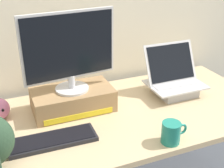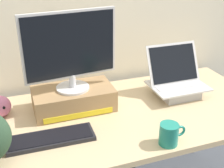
{
  "view_description": "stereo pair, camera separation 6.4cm",
  "coord_description": "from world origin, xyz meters",
  "px_view_note": "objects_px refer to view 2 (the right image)",
  "views": [
    {
      "loc": [
        -0.52,
        -1.27,
        1.54
      ],
      "look_at": [
        0.0,
        0.0,
        0.89
      ],
      "focal_mm": 47.39,
      "sensor_mm": 36.0,
      "label": 1
    },
    {
      "loc": [
        -0.46,
        -1.3,
        1.54
      ],
      "look_at": [
        0.0,
        0.0,
        0.89
      ],
      "focal_mm": 47.39,
      "sensor_mm": 36.0,
      "label": 2
    }
  ],
  "objects_px": {
    "external_keyboard": "(51,138)",
    "coffee_mug": "(169,134)",
    "toner_box_yellow": "(73,99)",
    "open_laptop": "(177,85)",
    "plush_toy": "(0,106)",
    "desktop_monitor": "(71,50)"
  },
  "relations": [
    {
      "from": "external_keyboard",
      "to": "open_laptop",
      "type": "bearing_deg",
      "value": 16.78
    },
    {
      "from": "toner_box_yellow",
      "to": "desktop_monitor",
      "type": "distance_m",
      "value": 0.28
    },
    {
      "from": "external_keyboard",
      "to": "desktop_monitor",
      "type": "bearing_deg",
      "value": 58.48
    },
    {
      "from": "toner_box_yellow",
      "to": "external_keyboard",
      "type": "distance_m",
      "value": 0.31
    },
    {
      "from": "external_keyboard",
      "to": "coffee_mug",
      "type": "height_order",
      "value": "coffee_mug"
    },
    {
      "from": "desktop_monitor",
      "to": "external_keyboard",
      "type": "relative_size",
      "value": 1.22
    },
    {
      "from": "toner_box_yellow",
      "to": "coffee_mug",
      "type": "relative_size",
      "value": 3.36
    },
    {
      "from": "coffee_mug",
      "to": "plush_toy",
      "type": "relative_size",
      "value": 1.14
    },
    {
      "from": "desktop_monitor",
      "to": "external_keyboard",
      "type": "height_order",
      "value": "desktop_monitor"
    },
    {
      "from": "open_laptop",
      "to": "coffee_mug",
      "type": "relative_size",
      "value": 2.55
    },
    {
      "from": "coffee_mug",
      "to": "plush_toy",
      "type": "distance_m",
      "value": 0.89
    },
    {
      "from": "toner_box_yellow",
      "to": "coffee_mug",
      "type": "height_order",
      "value": "toner_box_yellow"
    },
    {
      "from": "coffee_mug",
      "to": "toner_box_yellow",
      "type": "bearing_deg",
      "value": 125.66
    },
    {
      "from": "toner_box_yellow",
      "to": "open_laptop",
      "type": "relative_size",
      "value": 1.32
    },
    {
      "from": "open_laptop",
      "to": "external_keyboard",
      "type": "bearing_deg",
      "value": -164.92
    },
    {
      "from": "toner_box_yellow",
      "to": "desktop_monitor",
      "type": "height_order",
      "value": "desktop_monitor"
    },
    {
      "from": "toner_box_yellow",
      "to": "external_keyboard",
      "type": "bearing_deg",
      "value": -122.96
    },
    {
      "from": "coffee_mug",
      "to": "external_keyboard",
      "type": "bearing_deg",
      "value": 157.72
    },
    {
      "from": "desktop_monitor",
      "to": "external_keyboard",
      "type": "xyz_separation_m",
      "value": [
        -0.17,
        -0.26,
        -0.33
      ]
    },
    {
      "from": "desktop_monitor",
      "to": "external_keyboard",
      "type": "bearing_deg",
      "value": -129.18
    },
    {
      "from": "toner_box_yellow",
      "to": "plush_toy",
      "type": "distance_m",
      "value": 0.39
    },
    {
      "from": "toner_box_yellow",
      "to": "plush_toy",
      "type": "xyz_separation_m",
      "value": [
        -0.38,
        0.05,
        -0.0
      ]
    }
  ]
}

